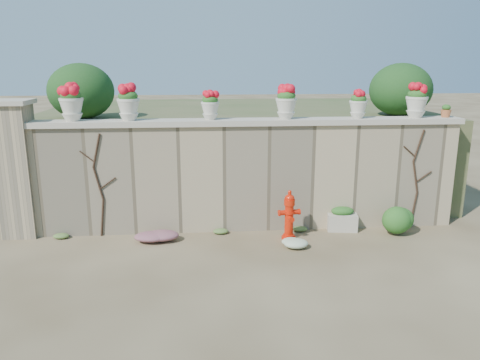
{
  "coord_description": "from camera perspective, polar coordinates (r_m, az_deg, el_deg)",
  "views": [
    {
      "loc": [
        -0.83,
        -6.72,
        3.12
      ],
      "look_at": [
        -0.15,
        1.4,
        1.06
      ],
      "focal_mm": 35.0,
      "sensor_mm": 36.0,
      "label": 1
    }
  ],
  "objects": [
    {
      "name": "gate_pillar",
      "position": [
        9.33,
        -25.55,
        1.29
      ],
      "size": [
        0.72,
        0.72,
        2.48
      ],
      "color": "tan",
      "rests_on": "ground"
    },
    {
      "name": "urn_pot_5",
      "position": [
        9.46,
        20.73,
        9.01
      ],
      "size": [
        0.4,
        0.4,
        0.63
      ],
      "color": "beige",
      "rests_on": "wall_cap"
    },
    {
      "name": "planter_box",
      "position": [
        9.13,
        12.33,
        -4.7
      ],
      "size": [
        0.6,
        0.4,
        0.46
      ],
      "rotation": [
        0.0,
        0.0,
        -0.15
      ],
      "color": "#BAB39E",
      "rests_on": "ground"
    },
    {
      "name": "raised_fill",
      "position": [
        11.94,
        -0.76,
        3.98
      ],
      "size": [
        9.0,
        6.0,
        2.0
      ],
      "primitive_type": "cube",
      "color": "#384C23",
      "rests_on": "ground"
    },
    {
      "name": "urn_pot_1",
      "position": [
        8.65,
        -13.46,
        9.12
      ],
      "size": [
        0.4,
        0.4,
        0.63
      ],
      "color": "beige",
      "rests_on": "wall_cap"
    },
    {
      "name": "magenta_clump",
      "position": [
        8.51,
        -9.93,
        -6.65
      ],
      "size": [
        0.91,
        0.61,
        0.24
      ],
      "primitive_type": "ellipsoid",
      "color": "#AC2274",
      "rests_on": "ground"
    },
    {
      "name": "urn_pot_4",
      "position": [
        9.04,
        14.22,
        8.94
      ],
      "size": [
        0.33,
        0.33,
        0.52
      ],
      "color": "beige",
      "rests_on": "wall_cap"
    },
    {
      "name": "vine_left",
      "position": [
        8.77,
        -16.8,
        -0.46
      ],
      "size": [
        0.6,
        0.04,
        1.91
      ],
      "color": "black",
      "rests_on": "ground"
    },
    {
      "name": "wall_cap",
      "position": [
        8.63,
        0.74,
        7.09
      ],
      "size": [
        8.1,
        0.52,
        0.1
      ],
      "primitive_type": "cube",
      "color": "#BAB39E",
      "rests_on": "stone_wall"
    },
    {
      "name": "urn_pot_2",
      "position": [
        8.56,
        -3.66,
        9.06
      ],
      "size": [
        0.33,
        0.33,
        0.52
      ],
      "color": "beige",
      "rests_on": "wall_cap"
    },
    {
      "name": "white_flowers",
      "position": [
        8.21,
        7.05,
        -7.51
      ],
      "size": [
        0.54,
        0.43,
        0.19
      ],
      "primitive_type": "ellipsoid",
      "color": "white",
      "rests_on": "ground"
    },
    {
      "name": "back_shrub_right",
      "position": [
        10.62,
        18.98,
        10.38
      ],
      "size": [
        1.3,
        1.3,
        1.1
      ],
      "primitive_type": "ellipsoid",
      "color": "#143814",
      "rests_on": "raised_fill"
    },
    {
      "name": "terracotta_pot",
      "position": [
        9.74,
        23.81,
        7.65
      ],
      "size": [
        0.2,
        0.2,
        0.23
      ],
      "color": "#AE5F35",
      "rests_on": "wall_cap"
    },
    {
      "name": "stone_wall",
      "position": [
        8.82,
        0.72,
        0.3
      ],
      "size": [
        8.0,
        0.4,
        2.0
      ],
      "primitive_type": "cube",
      "color": "tan",
      "rests_on": "ground"
    },
    {
      "name": "back_shrub_left",
      "position": [
        10.02,
        -18.8,
        10.21
      ],
      "size": [
        1.3,
        1.3,
        1.1
      ],
      "primitive_type": "ellipsoid",
      "color": "#143814",
      "rests_on": "raised_fill"
    },
    {
      "name": "ground",
      "position": [
        7.46,
        2.05,
        -10.53
      ],
      "size": [
        80.0,
        80.0,
        0.0
      ],
      "primitive_type": "plane",
      "color": "#4F3F27",
      "rests_on": "ground"
    },
    {
      "name": "fire_hydrant",
      "position": [
        8.45,
        6.02,
        -4.25
      ],
      "size": [
        0.39,
        0.28,
        0.91
      ],
      "rotation": [
        0.0,
        0.0,
        0.13
      ],
      "color": "red",
      "rests_on": "ground"
    },
    {
      "name": "vine_right",
      "position": [
        9.48,
        20.66,
        0.31
      ],
      "size": [
        0.6,
        0.04,
        1.91
      ],
      "color": "black",
      "rests_on": "ground"
    },
    {
      "name": "urn_pot_3",
      "position": [
        8.7,
        5.65,
        9.4
      ],
      "size": [
        0.39,
        0.39,
        0.61
      ],
      "color": "beige",
      "rests_on": "wall_cap"
    },
    {
      "name": "urn_pot_0",
      "position": [
        8.84,
        -19.87,
        8.86
      ],
      "size": [
        0.42,
        0.42,
        0.65
      ],
      "color": "beige",
      "rests_on": "wall_cap"
    },
    {
      "name": "green_shrub",
      "position": [
        9.19,
        19.12,
        -4.33
      ],
      "size": [
        0.67,
        0.61,
        0.64
      ],
      "primitive_type": "ellipsoid",
      "color": "#1E5119",
      "rests_on": "ground"
    }
  ]
}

